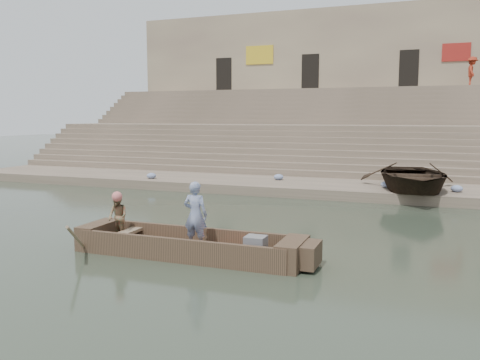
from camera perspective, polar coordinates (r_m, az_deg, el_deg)
The scene contains 14 objects.
ground at distance 15.15m, azimuth -4.93°, elevation -5.30°, with size 120.00×120.00×0.00m, color #242E23.
lower_landing at distance 22.48m, azimuth 3.86°, elevation -0.62°, with size 32.00×4.00×0.40m, color gray.
mid_landing at distance 29.59m, azimuth 8.08°, elevation 3.57°, with size 32.00×3.00×2.80m, color gray.
upper_landing at distance 36.40m, azimuth 10.52°, elevation 6.10°, with size 32.00×3.00×5.20m, color gray.
ghat_steps at distance 31.22m, azimuth 8.77°, elevation 4.48°, with size 32.00×11.00×5.20m.
building_wall at distance 40.40m, azimuth 11.64°, elevation 10.45°, with size 32.00×5.07×11.20m.
main_rowboat at distance 12.03m, azimuth -5.93°, elevation -8.11°, with size 5.00×1.30×0.22m, color brown.
rowboat_trim at distance 11.89m, azimuth -5.06°, elevation -7.32°, with size 6.04×2.63×1.82m.
standing_man at distance 11.70m, azimuth -5.14°, elevation -4.00°, with size 0.58×0.38×1.59m, color navy.
rowing_man at distance 12.91m, azimuth -13.85°, elevation -4.11°, with size 0.56×0.43×1.14m, color #2B834F.
television at distance 11.32m, azimuth 1.75°, elevation -7.44°, with size 0.46×0.42×0.40m.
beached_rowboat at distance 20.73m, azimuth 19.15°, elevation 0.40°, with size 3.80×5.31×1.10m, color #2D2116.
pedestrian at distance 36.01m, azimuth 25.07°, elevation 11.20°, with size 1.23×0.71×1.91m, color maroon.
cloth_bundles at distance 21.41m, azimuth 12.67°, elevation -0.29°, with size 16.66×2.05×0.26m.
Camera 1 is at (6.39, -13.33, 3.31)m, focal length 37.19 mm.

